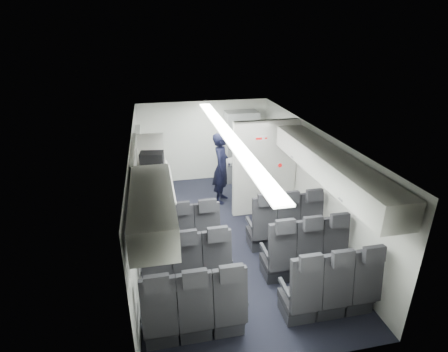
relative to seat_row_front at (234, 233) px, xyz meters
name	(u,v)px	position (x,y,z in m)	size (l,w,h in m)	color
cabin_shell	(228,185)	(0.00, 0.53, 0.72)	(3.41, 6.01, 2.16)	black
seat_row_front	(234,233)	(0.00, 0.00, 0.00)	(3.33, 0.56, 1.24)	black
seat_row_mid	(247,262)	(0.00, -0.90, 0.00)	(3.33, 0.56, 1.24)	black
seat_row_rear	(265,302)	(0.00, -1.80, 0.00)	(3.33, 0.56, 1.24)	black
overhead_bin_left_rear	(152,207)	(-1.40, -1.47, 1.46)	(0.53, 1.80, 0.40)	silver
overhead_bin_left_front_open	(148,166)	(-1.44, 0.28, 1.33)	(0.64, 1.70, 0.72)	#9E9E93
overhead_bin_right_rear	(359,187)	(1.40, -1.47, 1.46)	(0.53, 1.80, 0.40)	silver
overhead_bin_right_front	(306,148)	(1.40, 0.28, 1.46)	(0.53, 1.70, 0.40)	silver
bulkhead_partition	(265,168)	(0.98, 1.33, 0.67)	(1.40, 0.15, 2.13)	silver
galley_unit	(241,147)	(0.95, 3.25, 0.55)	(0.85, 0.52, 1.90)	#939399
boarding_door	(141,170)	(-1.64, 2.09, 0.55)	(0.12, 1.27, 1.86)	silver
flight_attendant	(222,168)	(0.19, 2.10, 0.45)	(0.62, 0.41, 1.70)	black
carry_on_bag	(152,159)	(-1.37, 0.49, 1.37)	(0.40, 0.28, 0.24)	black
papers	(230,161)	(0.38, 2.05, 0.63)	(0.19, 0.02, 0.13)	white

